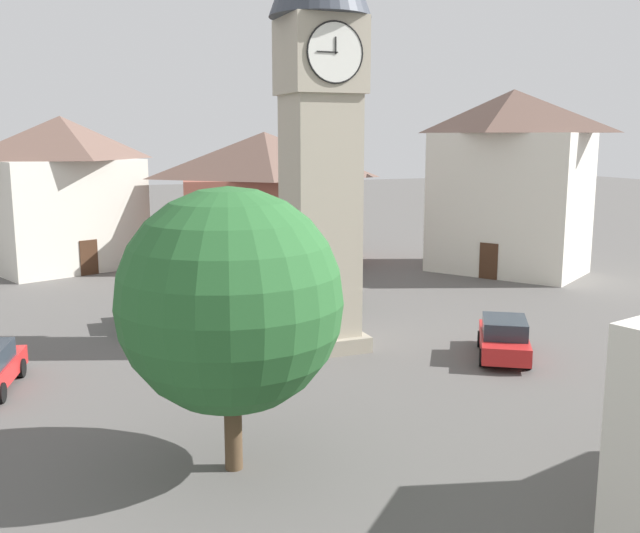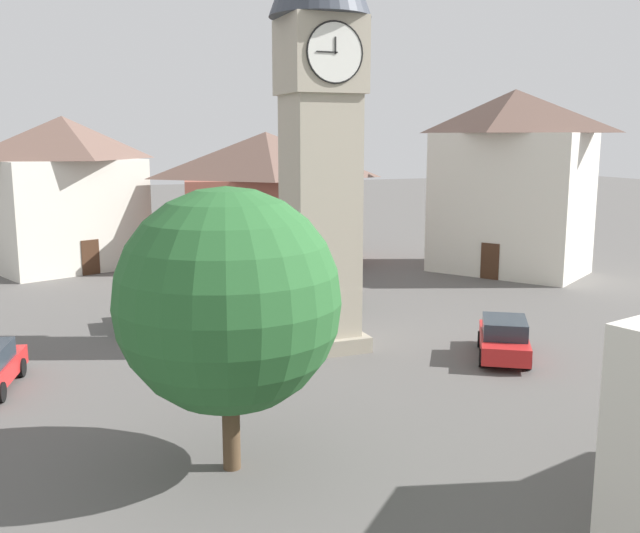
# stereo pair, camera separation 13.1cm
# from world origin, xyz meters

# --- Properties ---
(ground_plane) EXTENTS (200.00, 200.00, 0.00)m
(ground_plane) POSITION_xyz_m (0.00, 0.00, 0.00)
(ground_plane) COLOR #565451
(clock_tower) EXTENTS (3.76, 3.76, 17.65)m
(clock_tower) POSITION_xyz_m (0.00, 0.00, 10.27)
(clock_tower) COLOR gray
(clock_tower) RESTS_ON ground
(car_silver_kerb) EXTENTS (2.13, 4.28, 1.53)m
(car_silver_kerb) POSITION_xyz_m (-2.57, -6.86, 0.76)
(car_silver_kerb) COLOR #236B38
(car_silver_kerb) RESTS_ON ground
(car_red_corner) EXTENTS (3.66, 4.38, 1.53)m
(car_red_corner) POSITION_xyz_m (-5.81, 3.92, 0.76)
(car_red_corner) COLOR red
(car_red_corner) RESTS_ON ground
(car_white_side) EXTENTS (1.85, 4.14, 1.53)m
(car_white_side) POSITION_xyz_m (5.72, -5.40, 0.76)
(car_white_side) COLOR #236B38
(car_white_side) RESTS_ON ground
(pedestrian) EXTENTS (0.55, 0.29, 1.69)m
(pedestrian) POSITION_xyz_m (4.19, 0.34, 1.01)
(pedestrian) COLOR #706656
(pedestrian) RESTS_ON ground
(tree) EXTENTS (5.46, 5.46, 7.02)m
(tree) POSITION_xyz_m (5.94, 8.98, 4.28)
(tree) COLOR brown
(tree) RESTS_ON ground
(building_shop_left) EXTENTS (9.74, 10.68, 10.89)m
(building_shop_left) POSITION_xyz_m (-16.54, -10.49, 5.54)
(building_shop_left) COLOR silver
(building_shop_left) RESTS_ON ground
(building_corner_back) EXTENTS (10.42, 8.86, 9.39)m
(building_corner_back) POSITION_xyz_m (8.26, -21.70, 4.79)
(building_corner_back) COLOR silver
(building_corner_back) RESTS_ON ground
(building_hall_far) EXTENTS (11.83, 8.72, 8.45)m
(building_hall_far) POSITION_xyz_m (-3.67, -18.48, 4.32)
(building_hall_far) COLOR #995142
(building_hall_far) RESTS_ON ground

